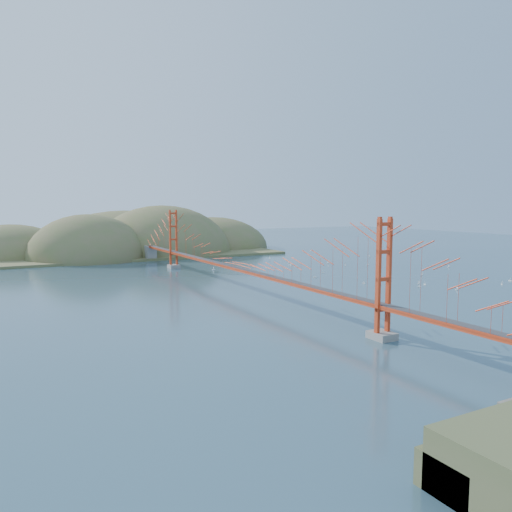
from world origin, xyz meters
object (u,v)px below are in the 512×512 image
bridge (240,244)px  sailboat_1 (315,277)px  sailboat_0 (364,283)px  sailboat_2 (457,289)px

bridge → sailboat_1: size_ratio=130.02×
bridge → sailboat_1: 19.62m
bridge → sailboat_1: bearing=18.1°
bridge → sailboat_0: bearing=-9.7°
sailboat_0 → bridge: bearing=170.3°
sailboat_2 → sailboat_1: size_ratio=0.89×
sailboat_0 → sailboat_1: bearing=108.9°
bridge → sailboat_2: (28.98, -14.85, -6.86)m
bridge → sailboat_0: 22.03m
bridge → sailboat_0: size_ratio=146.20×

